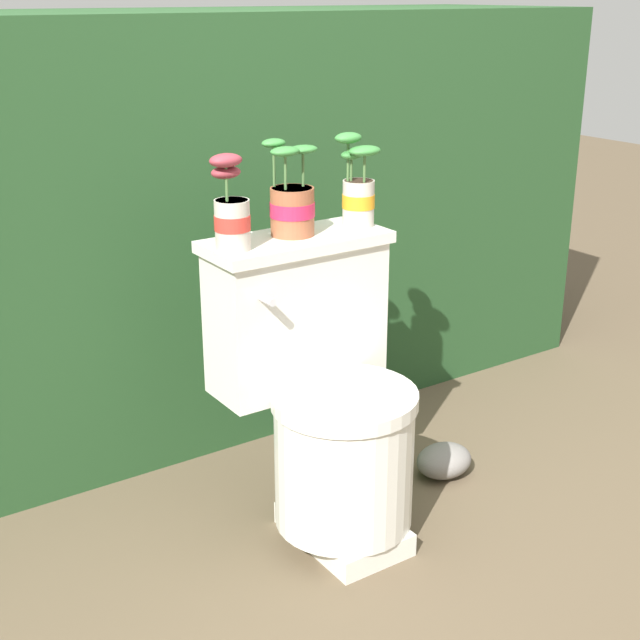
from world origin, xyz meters
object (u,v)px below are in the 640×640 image
at_px(potted_plant_midleft, 292,203).
at_px(potted_plant_left, 231,213).
at_px(potted_plant_middle, 358,190).
at_px(garden_stone, 444,460).
at_px(toilet, 324,400).

bearing_deg(potted_plant_midleft, potted_plant_left, -169.30).
height_order(potted_plant_left, potted_plant_middle, potted_plant_middle).
bearing_deg(potted_plant_left, garden_stone, -8.73).
height_order(potted_plant_middle, garden_stone, potted_plant_middle).
height_order(toilet, garden_stone, toilet).
distance_m(potted_plant_left, garden_stone, 1.05).
xyz_separation_m(toilet, potted_plant_middle, (0.19, 0.13, 0.51)).
bearing_deg(garden_stone, potted_plant_left, 171.27).
bearing_deg(potted_plant_middle, potted_plant_left, -177.43).
relative_size(toilet, potted_plant_left, 3.33).
relative_size(potted_plant_left, garden_stone, 1.33).
bearing_deg(potted_plant_middle, potted_plant_midleft, 174.29).
relative_size(potted_plant_left, potted_plant_middle, 0.95).
distance_m(toilet, potted_plant_midleft, 0.52).
height_order(toilet, potted_plant_middle, potted_plant_middle).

